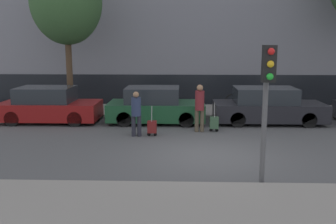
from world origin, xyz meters
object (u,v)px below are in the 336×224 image
object	(u,v)px
trolley_right	(214,123)
traffic_light	(267,87)
trolley_left	(152,127)
pedestrian_right	(200,105)
parked_car_0	(49,106)
parked_bicycle	(243,101)
parked_car_2	(267,107)
parked_car_1	(155,106)
pedestrian_left	(136,111)
bare_tree_near_crossing	(66,1)

from	to	relation	value
trolley_right	traffic_light	xyz separation A→B (m)	(0.66, -5.35, 1.97)
trolley_left	pedestrian_right	distance (m)	1.97
parked_car_0	traffic_light	bearing A→B (deg)	-42.99
trolley_left	parked_bicycle	size ratio (longest dim) A/B	0.61
trolley_left	traffic_light	world-z (taller)	traffic_light
trolley_right	traffic_light	distance (m)	5.74
parked_car_2	parked_bicycle	size ratio (longest dim) A/B	2.51
parked_car_1	traffic_light	size ratio (longest dim) A/B	1.23
pedestrian_left	trolley_right	bearing A→B (deg)	-170.20
pedestrian_right	parked_bicycle	size ratio (longest dim) A/B	1.00
pedestrian_left	trolley_left	distance (m)	0.79
parked_car_2	traffic_light	xyz separation A→B (m)	(-1.66, -6.97, 1.63)
pedestrian_left	bare_tree_near_crossing	xyz separation A→B (m)	(-3.55, 4.19, 4.19)
pedestrian_right	parked_car_1	bearing A→B (deg)	-46.67
bare_tree_near_crossing	pedestrian_left	bearing A→B (deg)	-49.73
pedestrian_right	trolley_right	xyz separation A→B (m)	(0.55, 0.04, -0.67)
parked_car_1	trolley_right	world-z (taller)	parked_car_1
traffic_light	bare_tree_near_crossing	size ratio (longest dim) A/B	0.46
pedestrian_left	bare_tree_near_crossing	size ratio (longest dim) A/B	0.23
pedestrian_left	traffic_light	xyz separation A→B (m)	(3.46, -4.55, 1.41)
traffic_light	bare_tree_near_crossing	xyz separation A→B (m)	(-7.01, 8.73, 2.78)
pedestrian_left	traffic_light	distance (m)	5.89
parked_car_1	trolley_left	world-z (taller)	parked_car_1
trolley_left	parked_bicycle	distance (m)	6.48
parked_car_0	parked_bicycle	bearing A→B (deg)	18.23
parked_car_1	parked_car_2	xyz separation A→B (m)	(4.61, 0.05, -0.00)
parked_car_2	trolley_right	distance (m)	2.85
parked_car_0	bare_tree_near_crossing	distance (m)	4.80
traffic_light	trolley_left	bearing A→B (deg)	122.35
trolley_right	bare_tree_near_crossing	size ratio (longest dim) A/B	0.16
parked_car_2	trolley_left	bearing A→B (deg)	-152.65
parked_car_1	trolley_right	size ratio (longest dim) A/B	3.59
traffic_light	bare_tree_near_crossing	world-z (taller)	bare_tree_near_crossing
parked_car_1	bare_tree_near_crossing	xyz separation A→B (m)	(-4.06, 1.81, 4.40)
trolley_left	bare_tree_near_crossing	world-z (taller)	bare_tree_near_crossing
parked_car_2	pedestrian_right	world-z (taller)	pedestrian_right
traffic_light	parked_bicycle	bearing A→B (deg)	83.47
parked_car_0	bare_tree_near_crossing	xyz separation A→B (m)	(0.37, 1.86, 4.41)
pedestrian_right	parked_bicycle	distance (m)	4.96
parked_car_2	parked_bicycle	xyz separation A→B (m)	(-0.55, 2.70, -0.19)
bare_tree_near_crossing	parked_car_1	bearing A→B (deg)	-24.00
trolley_left	traffic_light	xyz separation A→B (m)	(2.92, -4.61, 1.98)
parked_car_1	traffic_light	xyz separation A→B (m)	(2.95, -6.93, 1.63)
parked_car_1	bare_tree_near_crossing	world-z (taller)	bare_tree_near_crossing
trolley_left	trolley_right	distance (m)	2.38
parked_car_1	parked_bicycle	distance (m)	4.91
pedestrian_left	parked_bicycle	world-z (taller)	pedestrian_left
parked_bicycle	bare_tree_near_crossing	bearing A→B (deg)	-173.39
pedestrian_right	bare_tree_near_crossing	size ratio (longest dim) A/B	0.25
parked_car_0	parked_bicycle	size ratio (longest dim) A/B	2.29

